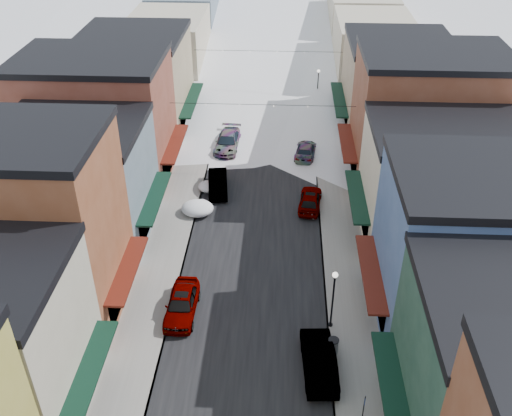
# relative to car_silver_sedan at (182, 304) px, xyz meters

# --- Properties ---
(road) EXTENTS (10.00, 160.00, 0.01)m
(road) POSITION_rel_car_silver_sedan_xyz_m (4.30, 39.84, -0.80)
(road) COLOR black
(road) RESTS_ON ground
(sidewalk_left) EXTENTS (3.20, 160.00, 0.15)m
(sidewalk_left) POSITION_rel_car_silver_sedan_xyz_m (-2.30, 39.84, -0.73)
(sidewalk_left) COLOR gray
(sidewalk_left) RESTS_ON ground
(sidewalk_right) EXTENTS (3.20, 160.00, 0.15)m
(sidewalk_right) POSITION_rel_car_silver_sedan_xyz_m (10.90, 39.84, -0.73)
(sidewalk_right) COLOR gray
(sidewalk_right) RESTS_ON ground
(curb_left) EXTENTS (0.10, 160.00, 0.15)m
(curb_left) POSITION_rel_car_silver_sedan_xyz_m (-0.75, 39.84, -0.73)
(curb_left) COLOR slate
(curb_left) RESTS_ON ground
(curb_right) EXTENTS (0.10, 160.00, 0.15)m
(curb_right) POSITION_rel_car_silver_sedan_xyz_m (9.35, 39.84, -0.73)
(curb_right) COLOR slate
(curb_right) RESTS_ON ground
(bldg_l_brick_near) EXTENTS (12.30, 8.20, 12.50)m
(bldg_l_brick_near) POSITION_rel_car_silver_sedan_xyz_m (-9.39, 0.34, 5.45)
(bldg_l_brick_near) COLOR brown
(bldg_l_brick_near) RESTS_ON ground
(bldg_l_grayblue) EXTENTS (11.30, 9.20, 9.00)m
(bldg_l_grayblue) POSITION_rel_car_silver_sedan_xyz_m (-8.89, 8.84, 3.70)
(bldg_l_grayblue) COLOR slate
(bldg_l_grayblue) RESTS_ON ground
(bldg_l_brick_far) EXTENTS (13.30, 9.20, 11.00)m
(bldg_l_brick_far) POSITION_rel_car_silver_sedan_xyz_m (-9.89, 17.84, 4.70)
(bldg_l_brick_far) COLOR brown
(bldg_l_brick_far) RESTS_ON ground
(bldg_l_tan) EXTENTS (11.30, 11.20, 10.00)m
(bldg_l_tan) POSITION_rel_car_silver_sedan_xyz_m (-8.89, 27.84, 4.20)
(bldg_l_tan) COLOR #9C8966
(bldg_l_tan) RESTS_ON ground
(bldg_r_blue) EXTENTS (11.30, 9.20, 10.50)m
(bldg_r_blue) POSITION_rel_car_silver_sedan_xyz_m (17.49, 0.84, 4.45)
(bldg_r_blue) COLOR #3F5B8F
(bldg_r_blue) RESTS_ON ground
(bldg_r_cream) EXTENTS (12.30, 9.20, 9.00)m
(bldg_r_cream) POSITION_rel_car_silver_sedan_xyz_m (17.99, 9.84, 3.70)
(bldg_r_cream) COLOR beige
(bldg_r_cream) RESTS_ON ground
(bldg_r_brick_far) EXTENTS (13.30, 9.20, 11.50)m
(bldg_r_brick_far) POSITION_rel_car_silver_sedan_xyz_m (18.49, 18.84, 4.95)
(bldg_r_brick_far) COLOR brown
(bldg_r_brick_far) RESTS_ON ground
(bldg_r_tan) EXTENTS (11.30, 11.20, 9.50)m
(bldg_r_tan) POSITION_rel_car_silver_sedan_xyz_m (17.49, 28.84, 3.95)
(bldg_r_tan) COLOR #917B5F
(bldg_r_tan) RESTS_ON ground
(distant_blocks) EXTENTS (34.00, 55.00, 8.00)m
(distant_blocks) POSITION_rel_car_silver_sedan_xyz_m (4.30, 62.84, 3.19)
(distant_blocks) COLOR gray
(distant_blocks) RESTS_ON ground
(overhead_cables) EXTENTS (16.40, 15.04, 0.04)m
(overhead_cables) POSITION_rel_car_silver_sedan_xyz_m (4.30, 27.34, 5.39)
(overhead_cables) COLOR black
(overhead_cables) RESTS_ON ground
(car_silver_sedan) EXTENTS (1.97, 4.75, 1.61)m
(car_silver_sedan) POSITION_rel_car_silver_sedan_xyz_m (0.00, 0.00, 0.00)
(car_silver_sedan) COLOR #979A9F
(car_silver_sedan) RESTS_ON ground
(car_dark_hatch) EXTENTS (2.16, 4.77, 1.52)m
(car_dark_hatch) POSITION_rel_car_silver_sedan_xyz_m (0.68, 15.27, -0.05)
(car_dark_hatch) COLOR black
(car_dark_hatch) RESTS_ON ground
(car_silver_wagon) EXTENTS (2.59, 5.67, 1.61)m
(car_silver_wagon) POSITION_rel_car_silver_sedan_xyz_m (0.80, 23.20, -0.00)
(car_silver_wagon) COLOR gray
(car_silver_wagon) RESTS_ON ground
(car_green_sedan) EXTENTS (2.14, 5.21, 1.68)m
(car_green_sedan) POSITION_rel_car_silver_sedan_xyz_m (8.60, -4.27, 0.03)
(car_green_sedan) COLOR black
(car_green_sedan) RESTS_ON ground
(car_gray_suv) EXTENTS (2.26, 4.57, 1.50)m
(car_gray_suv) POSITION_rel_car_silver_sedan_xyz_m (8.60, 13.09, -0.06)
(car_gray_suv) COLOR gray
(car_gray_suv) RESTS_ON ground
(car_black_sedan) EXTENTS (2.52, 4.86, 1.35)m
(car_black_sedan) POSITION_rel_car_silver_sedan_xyz_m (8.43, 22.08, -0.13)
(car_black_sedan) COLOR black
(car_black_sedan) RESTS_ON ground
(car_lane_silver) EXTENTS (2.03, 4.26, 1.41)m
(car_lane_silver) POSITION_rel_car_silver_sedan_xyz_m (3.70, 32.97, -0.10)
(car_lane_silver) COLOR #A5A7AE
(car_lane_silver) RESTS_ON ground
(car_lane_white) EXTENTS (2.91, 5.72, 1.55)m
(car_lane_white) POSITION_rel_car_silver_sedan_xyz_m (6.50, 41.44, -0.03)
(car_lane_white) COLOR white
(car_lane_white) RESTS_ON ground
(parking_sign) EXTENTS (0.07, 0.29, 2.14)m
(parking_sign) POSITION_rel_car_silver_sedan_xyz_m (10.70, -7.90, 0.60)
(parking_sign) COLOR black
(parking_sign) RESTS_ON sidewalk_right
(trash_can) EXTENTS (0.64, 0.64, 1.09)m
(trash_can) POSITION_rel_car_silver_sedan_xyz_m (9.50, -3.06, -0.10)
(trash_can) COLOR slate
(trash_can) RESTS_ON sidewalk_right
(streetlamp_near) EXTENTS (0.35, 0.35, 4.27)m
(streetlamp_near) POSITION_rel_car_silver_sedan_xyz_m (9.50, -0.78, 2.03)
(streetlamp_near) COLOR black
(streetlamp_near) RESTS_ON sidewalk_right
(streetlamp_far) EXTENTS (0.34, 0.34, 4.07)m
(streetlamp_far) POSITION_rel_car_silver_sedan_xyz_m (9.99, 34.84, 1.91)
(streetlamp_far) COLOR black
(streetlamp_far) RESTS_ON sidewalk_right
(snow_pile_mid) EXTENTS (2.63, 2.82, 1.11)m
(snow_pile_mid) POSITION_rel_car_silver_sedan_xyz_m (-0.58, 11.68, -0.27)
(snow_pile_mid) COLOR white
(snow_pile_mid) RESTS_ON ground
(snow_pile_far) EXTENTS (2.08, 2.48, 0.88)m
(snow_pile_far) POSITION_rel_car_silver_sedan_xyz_m (0.02, 15.35, -0.38)
(snow_pile_far) COLOR white
(snow_pile_far) RESTS_ON ground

